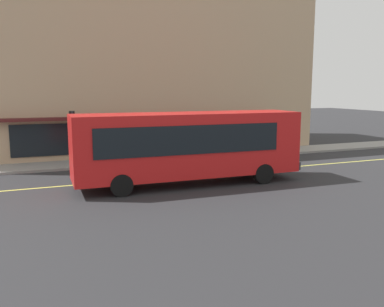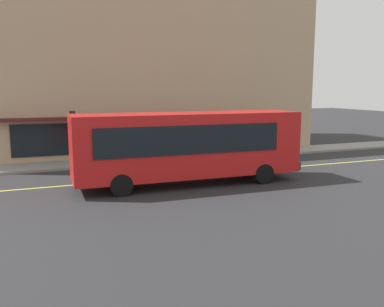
# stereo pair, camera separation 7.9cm
# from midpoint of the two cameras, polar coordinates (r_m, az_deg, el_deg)

# --- Properties ---
(ground) EXTENTS (120.00, 120.00, 0.00)m
(ground) POSITION_cam_midpoint_polar(r_m,az_deg,el_deg) (22.48, 0.89, -2.97)
(ground) COLOR #28282B
(sidewalk) EXTENTS (80.00, 2.68, 0.15)m
(sidewalk) POSITION_cam_midpoint_polar(r_m,az_deg,el_deg) (27.28, -3.32, -0.69)
(sidewalk) COLOR gray
(sidewalk) RESTS_ON ground
(lane_centre_stripe) EXTENTS (36.00, 0.16, 0.01)m
(lane_centre_stripe) POSITION_cam_midpoint_polar(r_m,az_deg,el_deg) (22.48, 0.89, -2.96)
(lane_centre_stripe) COLOR #D8D14C
(lane_centre_stripe) RESTS_ON ground
(storefront_building) EXTENTS (27.43, 12.26, 13.03)m
(storefront_building) POSITION_cam_midpoint_polar(r_m,az_deg,el_deg) (33.52, -9.49, 12.04)
(storefront_building) COLOR tan
(storefront_building) RESTS_ON ground
(bus) EXTENTS (11.19, 2.82, 3.50)m
(bus) POSITION_cam_midpoint_polar(r_m,az_deg,el_deg) (19.93, -0.25, 1.28)
(bus) COLOR red
(bus) RESTS_ON ground
(traffic_light) EXTENTS (0.30, 0.52, 3.20)m
(traffic_light) POSITION_cam_midpoint_polar(r_m,az_deg,el_deg) (25.23, -16.07, 3.81)
(traffic_light) COLOR #2D2D33
(traffic_light) RESTS_ON sidewalk
(car_white) EXTENTS (4.34, 1.94, 1.52)m
(car_white) POSITION_cam_midpoint_polar(r_m,az_deg,el_deg) (24.82, -0.31, -0.08)
(car_white) COLOR white
(car_white) RESTS_ON ground
(pedestrian_at_corner) EXTENTS (0.34, 0.34, 1.80)m
(pedestrian_at_corner) POSITION_cam_midpoint_polar(r_m,az_deg,el_deg) (29.48, 11.16, 2.17)
(pedestrian_at_corner) COLOR black
(pedestrian_at_corner) RESTS_ON sidewalk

